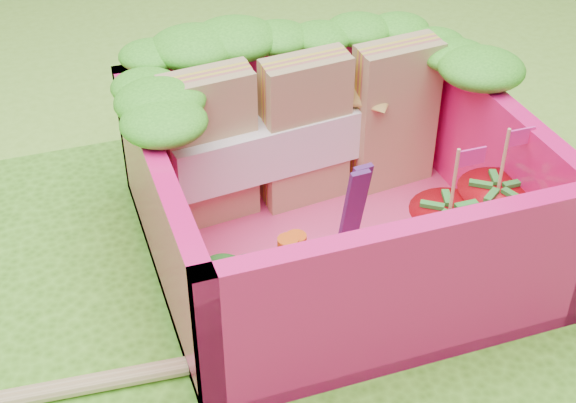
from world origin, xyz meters
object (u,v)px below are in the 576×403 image
at_px(bento_box, 332,187).
at_px(strawberry_left, 445,241).
at_px(sandwich_stack, 307,132).
at_px(strawberry_right, 492,221).
at_px(broccoli, 241,282).

height_order(bento_box, strawberry_left, strawberry_left).
distance_m(bento_box, sandwich_stack, 0.29).
bearing_deg(sandwich_stack, strawberry_right, -48.55).
relative_size(broccoli, strawberry_right, 0.59).
bearing_deg(bento_box, strawberry_left, -47.95).
height_order(broccoli, strawberry_right, strawberry_right).
height_order(strawberry_left, strawberry_right, strawberry_right).
bearing_deg(sandwich_stack, strawberry_left, -64.94).
height_order(sandwich_stack, broccoli, sandwich_stack).
distance_m(sandwich_stack, strawberry_right, 0.76).
relative_size(bento_box, sandwich_stack, 1.19).
xyz_separation_m(bento_box, sandwich_stack, (0.01, 0.29, 0.07)).
xyz_separation_m(bento_box, strawberry_right, (0.50, -0.27, -0.08)).
distance_m(broccoli, strawberry_left, 0.72).
xyz_separation_m(sandwich_stack, broccoli, (-0.44, -0.60, -0.13)).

